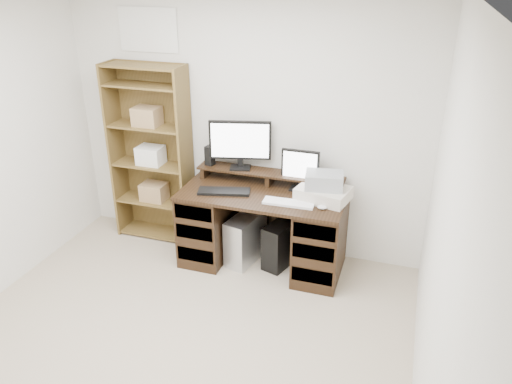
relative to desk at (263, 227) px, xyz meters
The scene contains 14 objects.
room 1.88m from the desk, 100.66° to the right, with size 3.54×4.04×2.54m.
desk is the anchor object (origin of this frame).
riser_shelf 0.50m from the desk, 90.00° to the left, with size 1.40×0.22×0.12m.
monitor_wide 0.83m from the desk, 143.01° to the left, with size 0.57×0.20×0.46m.
monitor_small 0.66m from the desk, 31.44° to the left, with size 0.35×0.13×0.38m.
speaker 0.86m from the desk, 161.19° to the left, with size 0.08×0.08×0.19m, color black.
keyboard_black 0.52m from the desk, 161.56° to the right, with size 0.47×0.16×0.03m, color black.
keyboard_white 0.49m from the desk, 29.16° to the right, with size 0.44×0.13×0.02m, color white.
mouse 0.70m from the desk, 15.69° to the right, with size 0.08×0.06×0.03m, color silver.
printer 0.68m from the desk, ahead, with size 0.44×0.33×0.11m, color beige.
basket 0.77m from the desk, ahead, with size 0.32×0.23×0.14m, color #91969B.
tower_silver 0.23m from the desk, behind, with size 0.21×0.47×0.47m, color silver.
tower_black 0.25m from the desk, 17.48° to the left, with size 0.31×0.48×0.44m.
bookshelf 1.36m from the desk, behind, with size 0.80×0.30×1.80m.
Camera 1 is at (1.51, -2.28, 2.67)m, focal length 35.00 mm.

